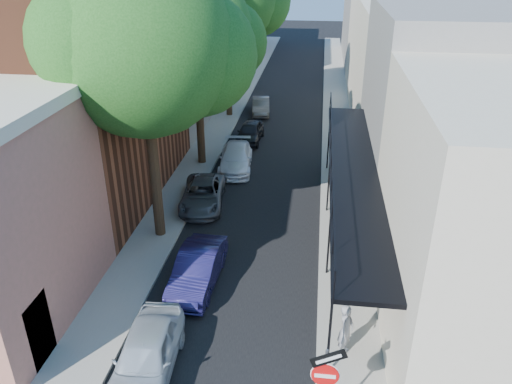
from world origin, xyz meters
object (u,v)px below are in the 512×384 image
(parked_car_c, at_px, (203,194))
(sign_post, at_px, (325,378))
(parked_car_b, at_px, (198,269))
(parked_car_e, at_px, (250,132))
(parked_car_f, at_px, (261,106))
(parked_car_a, at_px, (146,355))
(oak_near, at_px, (156,48))
(parked_car_d, at_px, (236,158))
(oak_mid, at_px, (204,36))
(pedestrian, at_px, (346,330))

(parked_car_c, bearing_deg, sign_post, -70.67)
(parked_car_b, xyz_separation_m, parked_car_e, (-0.18, 15.10, -0.04))
(parked_car_c, bearing_deg, parked_car_f, 79.81)
(parked_car_a, relative_size, parked_car_b, 1.02)
(parked_car_b, bearing_deg, sign_post, -50.42)
(oak_near, xyz_separation_m, parked_car_a, (1.51, -7.80, -7.18))
(parked_car_d, bearing_deg, parked_car_f, 83.75)
(oak_near, relative_size, oak_mid, 1.12)
(oak_mid, bearing_deg, parked_car_a, -84.35)
(oak_near, bearing_deg, parked_car_d, 77.46)
(parked_car_a, relative_size, parked_car_e, 1.13)
(sign_post, bearing_deg, parked_car_a, 163.51)
(oak_near, bearing_deg, parked_car_f, 84.22)
(parked_car_c, distance_m, parked_car_d, 4.62)
(pedestrian, bearing_deg, oak_mid, 47.23)
(oak_mid, bearing_deg, parked_car_b, -79.93)
(parked_car_b, height_order, pedestrian, pedestrian)
(sign_post, relative_size, parked_car_d, 0.70)
(parked_car_e, bearing_deg, parked_car_f, 91.87)
(parked_car_b, xyz_separation_m, parked_car_d, (-0.35, 10.66, -0.04))
(parked_car_a, relative_size, parked_car_d, 0.96)
(parked_car_c, height_order, parked_car_e, parked_car_e)
(oak_mid, bearing_deg, parked_car_d, -23.12)
(parked_car_d, xyz_separation_m, parked_car_e, (0.18, 4.44, -0.00))
(parked_car_e, bearing_deg, parked_car_b, -87.54)
(parked_car_a, bearing_deg, sign_post, -19.84)
(oak_near, xyz_separation_m, parked_car_d, (1.61, 7.26, -7.26))
(parked_car_d, bearing_deg, parked_car_e, 82.41)
(sign_post, relative_size, parked_car_f, 0.85)
(sign_post, bearing_deg, parked_car_b, 127.74)
(parked_car_b, relative_size, pedestrian, 2.32)
(sign_post, bearing_deg, parked_car_c, 115.62)
(parked_car_d, height_order, pedestrian, pedestrian)
(sign_post, xyz_separation_m, parked_car_b, (-4.56, 5.89, -1.37))
(pedestrian, bearing_deg, oak_near, 69.01)
(parked_car_a, distance_m, parked_car_b, 4.43)
(parked_car_d, relative_size, parked_car_e, 1.18)
(oak_mid, relative_size, parked_car_a, 2.48)
(sign_post, height_order, parked_car_c, sign_post)
(parked_car_a, bearing_deg, parked_car_d, 86.25)
(parked_car_c, bearing_deg, parked_car_b, -85.19)
(oak_mid, distance_m, parked_car_f, 11.76)
(parked_car_a, height_order, parked_car_d, parked_car_a)
(oak_mid, relative_size, parked_car_b, 2.53)
(oak_near, relative_size, parked_car_f, 3.26)
(sign_post, relative_size, oak_mid, 0.29)
(parked_car_a, height_order, parked_car_f, parked_car_a)
(oak_mid, height_order, parked_car_c, oak_mid)
(sign_post, bearing_deg, parked_car_e, 102.71)
(oak_mid, bearing_deg, sign_post, -69.14)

